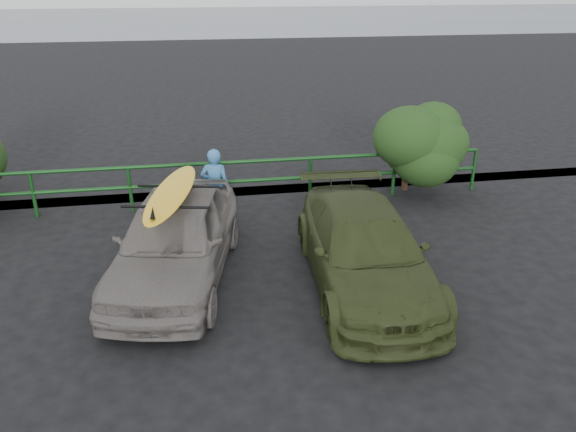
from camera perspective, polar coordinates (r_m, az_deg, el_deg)
name	(u,v)px	position (r m, az deg, el deg)	size (l,w,h in m)	color
ground	(175,340)	(8.39, -11.39, -12.23)	(80.00, 80.00, 0.00)	black
ocean	(184,20)	(67.02, -10.54, 18.95)	(200.00, 200.00, 0.00)	slate
guardrail	(177,186)	(12.61, -11.22, 3.01)	(14.00, 0.08, 1.04)	#134316
shrub_right	(388,148)	(13.69, 10.15, 6.82)	(3.20, 2.40, 1.99)	#224118
sedan	(176,238)	(9.60, -11.35, -2.25)	(1.75, 4.34, 1.48)	slate
olive_vehicle	(365,249)	(9.32, 7.81, -3.39)	(1.84, 4.52, 1.31)	#323B1A
man	(215,187)	(11.58, -7.40, 2.94)	(0.59, 0.39, 1.62)	teal
roof_rack	(172,196)	(9.30, -11.72, 1.99)	(1.38, 0.97, 0.05)	black
surfboard	(172,192)	(9.28, -11.75, 2.36)	(0.57, 2.75, 0.08)	yellow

